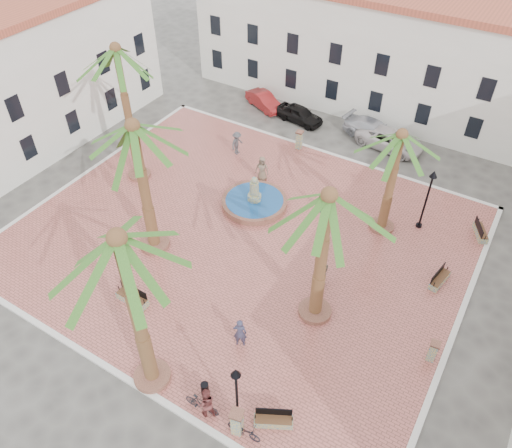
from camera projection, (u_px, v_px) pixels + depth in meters
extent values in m
plane|color=#56544F|center=(242.00, 238.00, 30.61)|extent=(120.00, 120.00, 0.00)
cube|color=#BA6056|center=(242.00, 237.00, 30.56)|extent=(26.00, 22.00, 0.15)
cube|color=silver|center=(321.00, 151.00, 37.53)|extent=(26.30, 0.30, 0.16)
cube|color=silver|center=(117.00, 373.00, 23.57)|extent=(26.30, 0.30, 0.16)
cube|color=silver|center=(456.00, 328.00, 25.53)|extent=(0.30, 22.30, 0.16)
cube|color=silver|center=(89.00, 172.00, 35.58)|extent=(0.30, 22.30, 0.16)
cube|color=white|center=(374.00, 52.00, 40.29)|extent=(30.00, 7.00, 9.00)
cube|color=black|center=(217.00, 59.00, 44.70)|extent=(1.00, 0.12, 1.60)
cube|color=black|center=(253.00, 69.00, 43.25)|extent=(1.00, 0.12, 1.60)
cube|color=black|center=(291.00, 79.00, 41.79)|extent=(1.00, 0.12, 1.60)
cube|color=black|center=(332.00, 90.00, 40.34)|extent=(1.00, 0.12, 1.60)
cube|color=black|center=(376.00, 101.00, 38.89)|extent=(1.00, 0.12, 1.60)
cube|color=black|center=(423.00, 114.00, 37.44)|extent=(1.00, 0.12, 1.60)
cube|color=black|center=(474.00, 128.00, 35.99)|extent=(1.00, 0.12, 1.60)
cube|color=black|center=(216.00, 25.00, 42.69)|extent=(1.00, 0.12, 1.60)
cube|color=black|center=(253.00, 34.00, 41.24)|extent=(1.00, 0.12, 1.60)
cube|color=black|center=(293.00, 44.00, 39.79)|extent=(1.00, 0.12, 1.60)
cube|color=black|center=(336.00, 54.00, 38.34)|extent=(1.00, 0.12, 1.60)
cube|color=black|center=(382.00, 65.00, 36.89)|extent=(1.00, 0.12, 1.60)
cube|color=black|center=(432.00, 76.00, 35.44)|extent=(1.00, 0.12, 1.60)
cube|color=black|center=(487.00, 89.00, 33.98)|extent=(1.00, 0.12, 1.60)
cube|color=white|center=(12.00, 91.00, 34.78)|extent=(6.00, 24.00, 9.50)
cube|color=black|center=(28.00, 148.00, 34.06)|extent=(0.12, 1.00, 1.60)
cube|color=black|center=(73.00, 122.00, 36.60)|extent=(0.12, 1.00, 1.60)
cube|color=black|center=(111.00, 99.00, 39.14)|extent=(0.12, 1.00, 1.60)
cube|color=black|center=(145.00, 80.00, 41.68)|extent=(0.12, 1.00, 1.60)
cube|color=black|center=(14.00, 108.00, 32.06)|extent=(0.12, 1.00, 1.60)
cube|color=black|center=(62.00, 84.00, 34.59)|extent=(0.12, 1.00, 1.60)
cube|color=black|center=(103.00, 63.00, 37.13)|extent=(0.12, 1.00, 1.60)
cube|color=black|center=(139.00, 44.00, 39.67)|extent=(0.12, 1.00, 1.60)
cylinder|color=#8F5643|center=(254.00, 202.00, 32.61)|extent=(4.30, 4.30, 0.41)
cylinder|color=#194C8C|center=(254.00, 200.00, 32.48)|extent=(3.79, 3.79, 0.06)
cylinder|color=gray|center=(254.00, 200.00, 32.47)|extent=(0.92, 0.92, 0.82)
cylinder|color=gray|center=(254.00, 190.00, 31.92)|extent=(0.61, 0.61, 1.23)
sphere|color=gray|center=(254.00, 180.00, 31.41)|extent=(0.45, 0.45, 0.45)
cylinder|color=#8F5643|center=(140.00, 174.00, 35.03)|extent=(1.55, 1.55, 0.23)
cylinder|color=brown|center=(128.00, 116.00, 31.95)|extent=(0.50, 0.50, 8.97)
sphere|color=brown|center=(115.00, 48.00, 28.95)|extent=(0.68, 0.68, 0.68)
cylinder|color=#8F5643|center=(155.00, 243.00, 29.82)|extent=(1.78, 1.78, 0.27)
cylinder|color=brown|center=(144.00, 189.00, 27.08)|extent=(0.58, 0.58, 7.94)
sphere|color=brown|center=(132.00, 125.00, 24.42)|extent=(0.78, 0.78, 0.78)
cylinder|color=#8F5643|center=(152.00, 376.00, 23.24)|extent=(1.74, 1.74, 0.26)
cylinder|color=brown|center=(137.00, 316.00, 20.22)|extent=(0.56, 0.56, 8.77)
sphere|color=brown|center=(117.00, 238.00, 17.29)|extent=(0.76, 0.76, 0.76)
cylinder|color=#8F5643|center=(315.00, 311.00, 26.08)|extent=(1.74, 1.74, 0.26)
cylinder|color=brown|center=(321.00, 258.00, 23.44)|extent=(0.57, 0.57, 7.62)
sphere|color=brown|center=(329.00, 195.00, 20.89)|extent=(0.76, 0.76, 0.76)
cylinder|color=#8F5643|center=(381.00, 226.00, 31.01)|extent=(1.54, 1.54, 0.23)
cylinder|color=brown|center=(391.00, 183.00, 28.76)|extent=(0.50, 0.50, 6.49)
sphere|color=brown|center=(402.00, 134.00, 26.59)|extent=(0.67, 0.67, 0.67)
cube|color=gray|center=(132.00, 299.00, 26.55)|extent=(1.86, 0.57, 0.41)
cube|color=#56351E|center=(132.00, 296.00, 26.39)|extent=(1.76, 0.52, 0.06)
cube|color=black|center=(134.00, 290.00, 26.35)|extent=(1.76, 0.05, 0.52)
cylinder|color=black|center=(119.00, 288.00, 26.65)|extent=(0.05, 0.05, 0.31)
cylinder|color=black|center=(144.00, 302.00, 25.97)|extent=(0.05, 0.05, 0.31)
cube|color=gray|center=(273.00, 421.00, 21.55)|extent=(1.73, 1.24, 0.37)
cube|color=#56351E|center=(274.00, 419.00, 21.40)|extent=(1.62, 1.16, 0.06)
cube|color=black|center=(274.00, 412.00, 21.39)|extent=(1.43, 0.79, 0.47)
cylinder|color=black|center=(255.00, 417.00, 21.36)|extent=(0.05, 0.05, 0.28)
cylinder|color=black|center=(292.00, 419.00, 21.29)|extent=(0.05, 0.05, 0.28)
cube|color=gray|center=(439.00, 280.00, 27.58)|extent=(0.81, 1.74, 0.37)
cube|color=#56351E|center=(440.00, 278.00, 27.43)|extent=(0.74, 1.64, 0.06)
cube|color=black|center=(438.00, 273.00, 27.37)|extent=(0.33, 1.57, 0.47)
cylinder|color=black|center=(434.00, 285.00, 26.92)|extent=(0.05, 0.05, 0.28)
cylinder|color=black|center=(447.00, 268.00, 27.80)|extent=(0.05, 0.05, 0.28)
cube|color=gray|center=(480.00, 233.00, 30.45)|extent=(1.20, 1.71, 0.37)
cube|color=#56351E|center=(481.00, 230.00, 30.31)|extent=(1.12, 1.61, 0.06)
cube|color=black|center=(479.00, 227.00, 30.15)|extent=(0.75, 1.42, 0.46)
cylinder|color=black|center=(485.00, 238.00, 29.65)|extent=(0.05, 0.05, 0.28)
cylinder|color=black|center=(479.00, 220.00, 30.81)|extent=(0.05, 0.05, 0.28)
cylinder|color=black|center=(238.00, 418.00, 21.79)|extent=(0.35, 0.35, 0.15)
cylinder|color=black|center=(237.00, 397.00, 20.61)|extent=(0.12, 0.12, 3.48)
cone|color=black|center=(236.00, 372.00, 19.35)|extent=(0.43, 0.43, 0.39)
sphere|color=beige|center=(236.00, 374.00, 19.44)|extent=(0.23, 0.23, 0.23)
cylinder|color=black|center=(419.00, 225.00, 31.11)|extent=(0.38, 0.38, 0.17)
cylinder|color=black|center=(426.00, 202.00, 29.84)|extent=(0.13, 0.13, 3.77)
cone|color=black|center=(434.00, 174.00, 28.47)|extent=(0.46, 0.46, 0.42)
sphere|color=beige|center=(433.00, 176.00, 28.57)|extent=(0.25, 0.25, 0.25)
cube|color=gray|center=(237.00, 423.00, 20.94)|extent=(0.53, 0.53, 1.44)
cube|color=#8F5643|center=(237.00, 414.00, 20.42)|extent=(0.67, 0.67, 0.11)
cube|color=gray|center=(299.00, 140.00, 37.26)|extent=(0.45, 0.45, 1.34)
cube|color=#8F5643|center=(300.00, 132.00, 36.78)|extent=(0.56, 0.56, 0.10)
cube|color=gray|center=(432.00, 352.00, 23.68)|extent=(0.40, 0.40, 1.19)
cube|color=#8F5643|center=(436.00, 344.00, 23.25)|extent=(0.50, 0.50, 0.09)
cylinder|color=black|center=(205.00, 389.00, 22.52)|extent=(0.37, 0.37, 0.71)
imported|color=#33344F|center=(240.00, 333.00, 24.10)|extent=(0.80, 0.68, 1.85)
imported|color=black|center=(244.00, 430.00, 21.02)|extent=(1.61, 0.65, 0.83)
imported|color=maroon|center=(206.00, 402.00, 21.44)|extent=(1.10, 1.07, 1.79)
imported|color=black|center=(202.00, 404.00, 21.80)|extent=(1.73, 0.63, 1.02)
imported|color=#78614C|center=(262.00, 169.00, 34.11)|extent=(1.04, 0.81, 1.87)
imported|color=#2C4156|center=(325.00, 201.00, 31.58)|extent=(1.11, 0.64, 1.78)
imported|color=#434247|center=(237.00, 143.00, 36.58)|extent=(0.74, 1.21, 1.81)
imported|color=gray|center=(323.00, 275.00, 27.05)|extent=(0.56, 1.53, 1.62)
imported|color=black|center=(300.00, 114.00, 40.43)|extent=(4.17, 2.18, 1.35)
imported|color=maroon|center=(264.00, 101.00, 42.19)|extent=(4.12, 2.84, 1.29)
imported|color=silver|center=(374.00, 130.00, 38.54)|extent=(5.17, 2.75, 1.43)
imported|color=beige|center=(390.00, 140.00, 37.56)|extent=(5.35, 2.95, 1.42)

